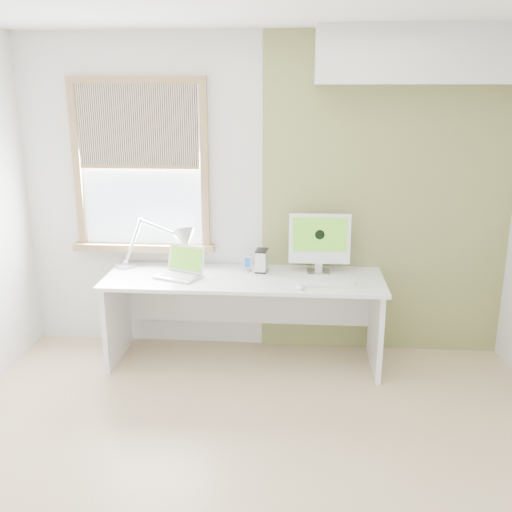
# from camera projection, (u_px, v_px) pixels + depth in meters

# --- Properties ---
(room) EXTENTS (4.04, 3.54, 2.64)m
(room) POSITION_uv_depth(u_px,v_px,m) (241.00, 256.00, 3.03)
(room) COLOR tan
(room) RESTS_ON ground
(accent_wall) EXTENTS (2.00, 0.02, 2.60)m
(accent_wall) POSITION_uv_depth(u_px,v_px,m) (386.00, 199.00, 4.62)
(accent_wall) COLOR olive
(accent_wall) RESTS_ON room
(soffit) EXTENTS (1.60, 0.40, 0.42)m
(soffit) POSITION_uv_depth(u_px,v_px,m) (427.00, 54.00, 4.14)
(soffit) COLOR white
(soffit) RESTS_ON room
(window) EXTENTS (1.20, 0.14, 1.42)m
(window) POSITION_uv_depth(u_px,v_px,m) (140.00, 167.00, 4.68)
(window) COLOR olive
(window) RESTS_ON room
(desk) EXTENTS (2.20, 0.70, 0.73)m
(desk) POSITION_uv_depth(u_px,v_px,m) (245.00, 297.00, 4.63)
(desk) COLOR white
(desk) RESTS_ON room
(desk_lamp) EXTENTS (0.74, 0.30, 0.42)m
(desk_lamp) POSITION_uv_depth(u_px,v_px,m) (173.00, 242.00, 4.69)
(desk_lamp) COLOR silver
(desk_lamp) RESTS_ON desk
(laptop) EXTENTS (0.41, 0.38, 0.23)m
(laptop) POSITION_uv_depth(u_px,v_px,m) (182.00, 269.00, 4.53)
(laptop) COLOR silver
(laptop) RESTS_ON desk
(phone_dock) EXTENTS (0.08, 0.08, 0.13)m
(phone_dock) POSITION_uv_depth(u_px,v_px,m) (247.00, 267.00, 4.65)
(phone_dock) COLOR silver
(phone_dock) RESTS_ON desk
(external_drive) EXTENTS (0.10, 0.15, 0.18)m
(external_drive) POSITION_uv_depth(u_px,v_px,m) (262.00, 261.00, 4.64)
(external_drive) COLOR silver
(external_drive) RESTS_ON desk
(imac) EXTENTS (0.49, 0.16, 0.48)m
(imac) POSITION_uv_depth(u_px,v_px,m) (319.00, 240.00, 4.57)
(imac) COLOR silver
(imac) RESTS_ON desk
(keyboard) EXTENTS (0.42, 0.13, 0.02)m
(keyboard) POSITION_uv_depth(u_px,v_px,m) (328.00, 285.00, 4.31)
(keyboard) COLOR white
(keyboard) RESTS_ON desk
(mouse) EXTENTS (0.07, 0.10, 0.03)m
(mouse) POSITION_uv_depth(u_px,v_px,m) (300.00, 287.00, 4.24)
(mouse) COLOR white
(mouse) RESTS_ON desk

